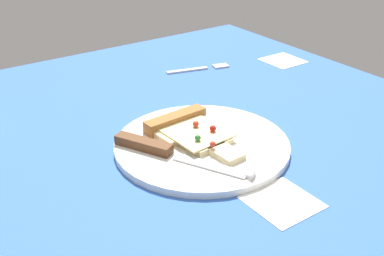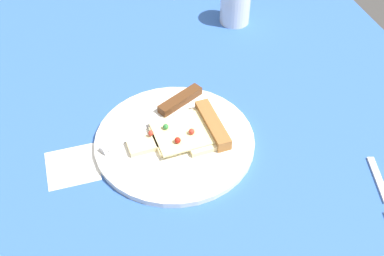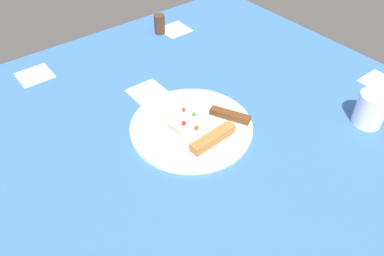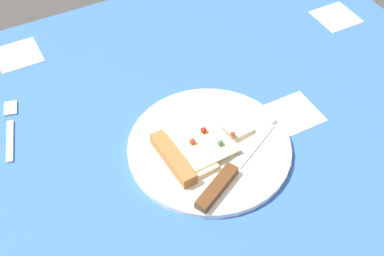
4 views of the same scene
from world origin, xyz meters
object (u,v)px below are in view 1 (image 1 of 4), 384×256
object	(u,v)px
pizza_slice	(191,131)
knife	(168,152)
plate	(200,144)
fork	(201,68)

from	to	relation	value
pizza_slice	knife	bearing A→B (deg)	23.55
plate	pizza_slice	bearing A→B (deg)	-176.70
plate	knife	bearing A→B (deg)	-82.87
plate	pizza_slice	size ratio (longest dim) A/B	1.64
fork	plate	bearing A→B (deg)	-21.28
plate	knife	world-z (taller)	knife
knife	pizza_slice	bearing A→B (deg)	179.57
pizza_slice	plate	bearing A→B (deg)	89.87
pizza_slice	fork	bearing A→B (deg)	-132.41
knife	fork	xyz separation A→B (cm)	(-30.68, 28.83, -1.35)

